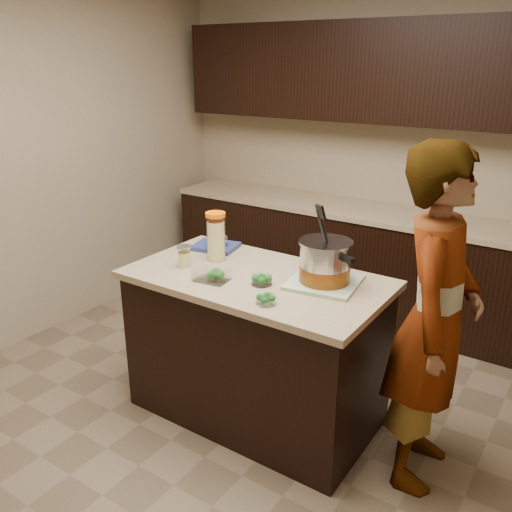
{
  "coord_description": "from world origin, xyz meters",
  "views": [
    {
      "loc": [
        1.58,
        -2.33,
        2.05
      ],
      "look_at": [
        0.0,
        0.0,
        1.02
      ],
      "focal_mm": 38.0,
      "sensor_mm": 36.0,
      "label": 1
    }
  ],
  "objects_px": {
    "stock_pot": "(325,264)",
    "person": "(434,321)",
    "lemonade_pitcher": "(216,238)",
    "island": "(256,346)"
  },
  "relations": [
    {
      "from": "stock_pot",
      "to": "lemonade_pitcher",
      "type": "xyz_separation_m",
      "value": [
        -0.72,
        -0.02,
        0.02
      ]
    },
    {
      "from": "stock_pot",
      "to": "island",
      "type": "bearing_deg",
      "value": -143.41
    },
    {
      "from": "stock_pot",
      "to": "person",
      "type": "distance_m",
      "value": 0.63
    },
    {
      "from": "person",
      "to": "stock_pot",
      "type": "bearing_deg",
      "value": 80.79
    },
    {
      "from": "island",
      "to": "person",
      "type": "relative_size",
      "value": 0.85
    },
    {
      "from": "island",
      "to": "stock_pot",
      "type": "bearing_deg",
      "value": 16.79
    },
    {
      "from": "stock_pot",
      "to": "lemonade_pitcher",
      "type": "bearing_deg",
      "value": -158.4
    },
    {
      "from": "lemonade_pitcher",
      "to": "stock_pot",
      "type": "bearing_deg",
      "value": 1.8
    },
    {
      "from": "stock_pot",
      "to": "lemonade_pitcher",
      "type": "distance_m",
      "value": 0.72
    },
    {
      "from": "island",
      "to": "lemonade_pitcher",
      "type": "xyz_separation_m",
      "value": [
        -0.35,
        0.09,
        0.58
      ]
    }
  ]
}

